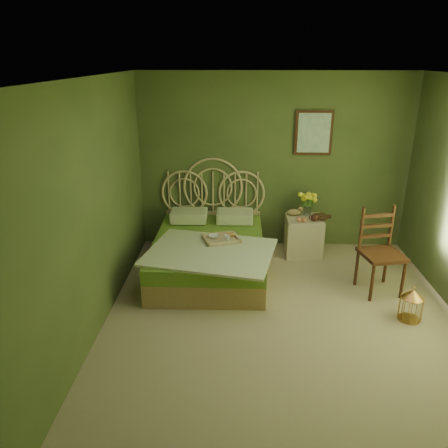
{
  "coord_description": "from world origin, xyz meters",
  "views": [
    {
      "loc": [
        -0.52,
        -4.14,
        2.78
      ],
      "look_at": [
        -0.7,
        1.0,
        0.8
      ],
      "focal_mm": 35.0,
      "sensor_mm": 36.0,
      "label": 1
    }
  ],
  "objects_px": {
    "nightstand": "(304,231)",
    "birdcage": "(411,305)",
    "bed": "(209,250)",
    "chair": "(381,245)"
  },
  "relations": [
    {
      "from": "chair",
      "to": "birdcage",
      "type": "xyz_separation_m",
      "value": [
        0.18,
        -0.72,
        -0.41
      ]
    },
    {
      "from": "bed",
      "to": "birdcage",
      "type": "bearing_deg",
      "value": -26.15
    },
    {
      "from": "chair",
      "to": "birdcage",
      "type": "distance_m",
      "value": 0.84
    },
    {
      "from": "nightstand",
      "to": "bed",
      "type": "bearing_deg",
      "value": -156.59
    },
    {
      "from": "birdcage",
      "to": "chair",
      "type": "bearing_deg",
      "value": 103.72
    },
    {
      "from": "nightstand",
      "to": "chair",
      "type": "xyz_separation_m",
      "value": [
        0.79,
        -1.02,
        0.24
      ]
    },
    {
      "from": "nightstand",
      "to": "chair",
      "type": "bearing_deg",
      "value": -52.18
    },
    {
      "from": "nightstand",
      "to": "birdcage",
      "type": "relative_size",
      "value": 2.66
    },
    {
      "from": "nightstand",
      "to": "birdcage",
      "type": "distance_m",
      "value": 2.0
    },
    {
      "from": "chair",
      "to": "birdcage",
      "type": "height_order",
      "value": "chair"
    }
  ]
}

